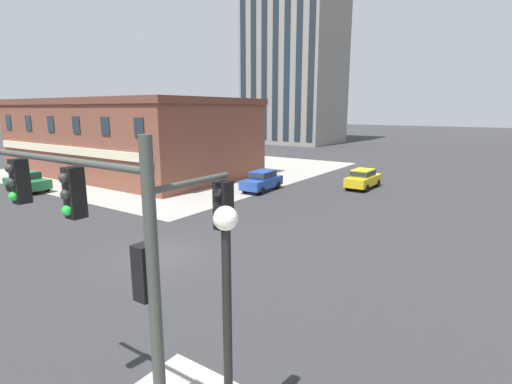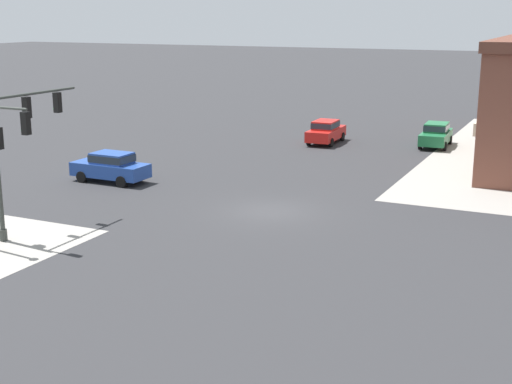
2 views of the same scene
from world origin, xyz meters
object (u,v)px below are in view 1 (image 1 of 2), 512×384
at_px(car_cross_westbound, 363,178).
at_px(street_lamp_corner_near, 228,335).
at_px(traffic_signal_main, 126,265).
at_px(car_main_northbound_near, 27,181).
at_px(car_main_southbound_far, 262,180).

bearing_deg(car_cross_westbound, street_lamp_corner_near, -74.68).
bearing_deg(traffic_signal_main, car_main_northbound_near, 157.91).
xyz_separation_m(street_lamp_corner_near, car_main_northbound_near, (-30.61, 11.34, -2.48)).
distance_m(traffic_signal_main, car_main_northbound_near, 31.06).
relative_size(car_main_southbound_far, car_cross_westbound, 1.01).
bearing_deg(car_main_southbound_far, street_lamp_corner_near, -57.44).
xyz_separation_m(traffic_signal_main, car_cross_westbound, (-5.83, 28.80, -3.25)).
relative_size(street_lamp_corner_near, car_main_southbound_far, 1.21).
bearing_deg(street_lamp_corner_near, car_main_southbound_far, 122.56).
distance_m(traffic_signal_main, car_cross_westbound, 29.56).
bearing_deg(car_cross_westbound, traffic_signal_main, -78.56).
xyz_separation_m(traffic_signal_main, car_main_northbound_near, (-28.62, 11.62, -3.25)).
xyz_separation_m(traffic_signal_main, street_lamp_corner_near, (1.99, 0.27, -0.77)).
bearing_deg(car_main_northbound_near, traffic_signal_main, -22.09).
bearing_deg(car_cross_westbound, car_main_southbound_far, -139.31).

